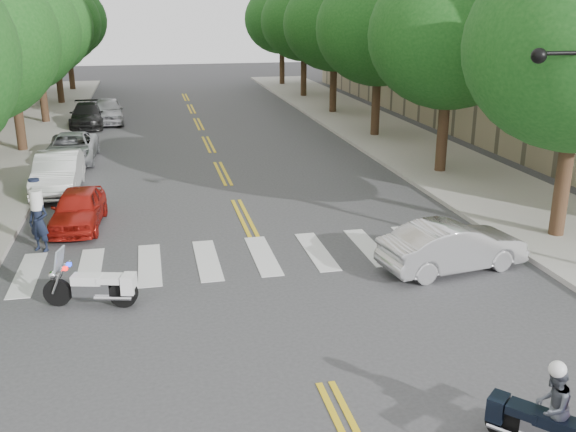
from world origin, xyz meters
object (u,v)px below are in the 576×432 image
object	(u,v)px
officer_standing	(39,222)
convertible	(453,246)
motorcycle_police	(548,413)
motorcycle_parked	(98,286)

from	to	relation	value
officer_standing	convertible	xyz separation A→B (m)	(10.77, -3.75, -0.20)
motorcycle_police	convertible	world-z (taller)	motorcycle_police
motorcycle_police	convertible	bearing A→B (deg)	-146.75
motorcycle_parked	convertible	size ratio (longest dim) A/B	0.55
motorcycle_parked	officer_standing	distance (m)	4.45
motorcycle_parked	motorcycle_police	bearing A→B (deg)	-119.82
convertible	officer_standing	bearing A→B (deg)	61.55
motorcycle_police	motorcycle_parked	world-z (taller)	motorcycle_police
motorcycle_police	motorcycle_parked	size ratio (longest dim) A/B	0.76
motorcycle_police	officer_standing	size ratio (longest dim) A/B	0.97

